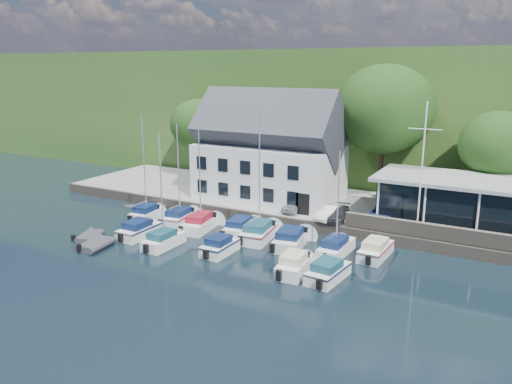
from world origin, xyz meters
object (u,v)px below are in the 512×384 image
Objects in this scene: club_pavilion at (456,202)px; boat_r1_0 at (145,174)px; boat_r1_6 at (338,199)px; boat_r2_1 at (162,195)px; boat_r1_1 at (179,179)px; boat_r1_7 at (376,248)px; flagpole at (422,170)px; dinghy_0 at (90,235)px; dinghy_1 at (96,243)px; boat_r2_2 at (220,245)px; boat_r1_3 at (241,225)px; car_silver at (295,205)px; harbor_building at (269,156)px; boat_r1_5 at (291,237)px; boat_r1_4 at (259,184)px; boat_r1_2 at (200,179)px; car_white at (330,213)px; boat_r2_4 at (328,270)px; car_blue at (381,214)px; boat_r2_3 at (295,263)px; car_dgrey at (338,213)px; boat_r2_0 at (139,228)px.

boat_r1_0 reaches higher than club_pavilion.
boat_r1_6 reaches higher than boat_r2_1.
boat_r1_7 is (18.39, 0.10, -3.43)m from boat_r1_1.
flagpole is 20.49m from boat_r2_1.
flagpole is 3.55× the size of dinghy_0.
boat_r2_2 is at bearing 13.67° from dinghy_1.
car_silver is at bearing 54.20° from boat_r1_3.
boat_r1_0 is 7.82m from dinghy_0.
car_silver is at bearing 80.28° from boat_r2_2.
dinghy_1 is (-6.64, -17.36, -4.97)m from harbor_building.
club_pavilion is at bearing 29.18° from boat_r1_5.
club_pavilion is 1.38× the size of boat_r1_4.
boat_r1_2 is 1.59× the size of boat_r1_7.
car_silver is at bearing 179.12° from car_white.
boat_r2_4 is at bearing -114.25° from club_pavilion.
harbor_building is 12.53m from boat_r1_0.
car_blue reaches higher than car_white.
boat_r2_3 is 18.10m from dinghy_0.
car_silver reaches higher than boat_r1_5.
dinghy_1 is (-16.01, -3.12, -0.38)m from boat_r2_3.
boat_r1_5 is at bearing -93.74° from car_white.
dinghy_1 is (-17.35, -7.87, -4.07)m from boat_r1_6.
club_pavilion is 9.92m from car_dgrey.
boat_r2_4 is at bearing 1.50° from boat_r2_1.
boat_r1_6 is 2.99× the size of dinghy_0.
club_pavilion is 15.20m from boat_r2_4.
boat_r1_2 reaches higher than car_silver.
boat_r2_1 reaches higher than boat_r2_2.
club_pavilion is at bearing 15.42° from boat_r1_2.
boat_r2_1 is (-0.14, -5.04, -0.35)m from boat_r1_2.
car_dgrey is (4.38, -0.55, -0.03)m from car_silver.
boat_r1_2 is 0.97× the size of boat_r1_4.
car_blue reaches higher than boat_r1_7.
flagpole is 1.23× the size of boat_r2_1.
boat_r1_5 is (3.05, -0.23, -4.04)m from boat_r1_4.
car_blue is 0.84× the size of boat_r2_2.
boat_r1_5 is at bearing -53.91° from harbor_building.
boat_r2_0 is 8.20m from boat_r2_2.
boat_r1_2 is 1.08× the size of boat_r2_1.
boat_r2_1 is (-6.47, -11.15, 2.70)m from car_silver.
club_pavilion is at bearing 28.49° from boat_r2_0.
car_silver is 0.41× the size of boat_r2_1.
boat_r2_4 is at bearing -92.60° from car_blue.
flagpole is at bearing 5.51° from boat_r1_0.
club_pavilion is 1.58× the size of boat_r1_1.
car_silver is 0.63× the size of boat_r2_4.
boat_r1_5 is 16.88m from dinghy_0.
car_white is 0.39× the size of boat_r1_2.
club_pavilion is at bearing 23.52° from boat_r1_4.
flagpole is 23.70m from boat_r2_0.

